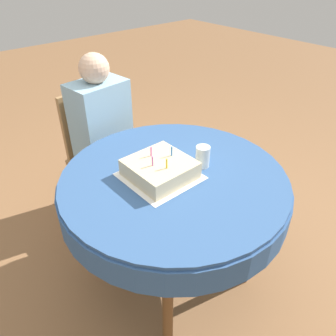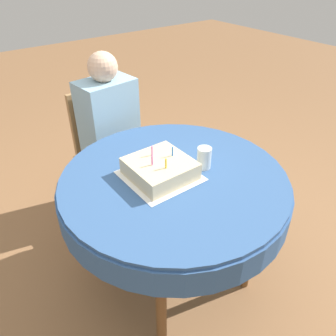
{
  "view_description": "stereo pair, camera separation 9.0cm",
  "coord_description": "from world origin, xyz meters",
  "views": [
    {
      "loc": [
        -0.87,
        -0.96,
        1.69
      ],
      "look_at": [
        -0.03,
        0.01,
        0.81
      ],
      "focal_mm": 35.0,
      "sensor_mm": 36.0,
      "label": 1
    },
    {
      "loc": [
        -0.8,
        -1.01,
        1.69
      ],
      "look_at": [
        -0.03,
        0.01,
        0.81
      ],
      "focal_mm": 35.0,
      "sensor_mm": 36.0,
      "label": 2
    }
  ],
  "objects": [
    {
      "name": "drinking_glass",
      "position": [
        0.16,
        -0.03,
        0.81
      ],
      "size": [
        0.07,
        0.07,
        0.11
      ],
      "color": "silver",
      "rests_on": "dining_table"
    },
    {
      "name": "napkin",
      "position": [
        -0.05,
        0.04,
        0.76
      ],
      "size": [
        0.33,
        0.33,
        0.0
      ],
      "color": "white",
      "rests_on": "dining_table"
    },
    {
      "name": "person",
      "position": [
        0.06,
        0.76,
        0.7
      ],
      "size": [
        0.37,
        0.35,
        1.18
      ],
      "rotation": [
        0.0,
        0.0,
        0.11
      ],
      "color": "#DBB293",
      "rests_on": "ground_plane"
    },
    {
      "name": "dining_table",
      "position": [
        0.0,
        0.0,
        0.67
      ],
      "size": [
        1.13,
        1.13,
        0.76
      ],
      "color": "#335689",
      "rests_on": "ground_plane"
    },
    {
      "name": "ground_plane",
      "position": [
        0.0,
        0.0,
        0.0
      ],
      "size": [
        12.0,
        12.0,
        0.0
      ],
      "primitive_type": "plane",
      "color": "#8C603D"
    },
    {
      "name": "birthday_cake",
      "position": [
        -0.05,
        0.04,
        0.8
      ],
      "size": [
        0.28,
        0.28,
        0.13
      ],
      "color": "beige",
      "rests_on": "dining_table"
    },
    {
      "name": "chair",
      "position": [
        0.06,
        0.85,
        0.49
      ],
      "size": [
        0.44,
        0.44,
        0.9
      ],
      "rotation": [
        0.0,
        0.0,
        0.11
      ],
      "color": "#A37A4C",
      "rests_on": "ground_plane"
    }
  ]
}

